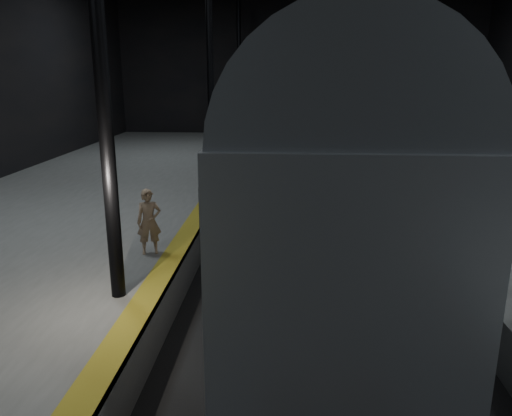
{
  "coord_description": "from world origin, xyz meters",
  "views": [
    {
      "loc": [
        -0.68,
        -12.44,
        5.06
      ],
      "look_at": [
        -1.38,
        -1.28,
        2.0
      ],
      "focal_mm": 35.0,
      "sensor_mm": 36.0,
      "label": 1
    }
  ],
  "objects": [
    {
      "name": "tactile_strip",
      "position": [
        -3.25,
        0.0,
        1.0
      ],
      "size": [
        0.5,
        43.8,
        0.01
      ],
      "primitive_type": "cube",
      "color": "olive",
      "rests_on": "platform_left"
    },
    {
      "name": "platform_left",
      "position": [
        -7.5,
        0.0,
        0.5
      ],
      "size": [
        9.0,
        43.8,
        1.0
      ],
      "primitive_type": "cube",
      "color": "#585856",
      "rests_on": "ground"
    },
    {
      "name": "woman",
      "position": [
        -3.8,
        -1.74,
        1.76
      ],
      "size": [
        0.64,
        0.52,
        1.52
      ],
      "primitive_type": "imported",
      "rotation": [
        0.0,
        0.0,
        0.31
      ],
      "color": "#96785C",
      "rests_on": "platform_left"
    },
    {
      "name": "ground",
      "position": [
        0.0,
        0.0,
        0.0
      ],
      "size": [
        44.0,
        44.0,
        0.0
      ],
      "primitive_type": "plane",
      "color": "black",
      "rests_on": "ground"
    },
    {
      "name": "train",
      "position": [
        -0.0,
        2.9,
        3.17
      ],
      "size": [
        3.18,
        21.25,
        5.68
      ],
      "color": "#A4A6AC",
      "rests_on": "ground"
    },
    {
      "name": "track",
      "position": [
        0.0,
        0.0,
        0.07
      ],
      "size": [
        2.4,
        43.0,
        0.24
      ],
      "color": "#3F3328",
      "rests_on": "ground"
    }
  ]
}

